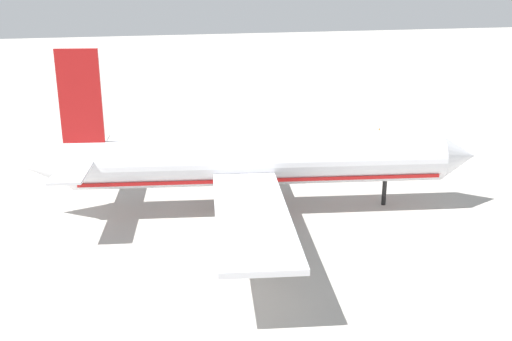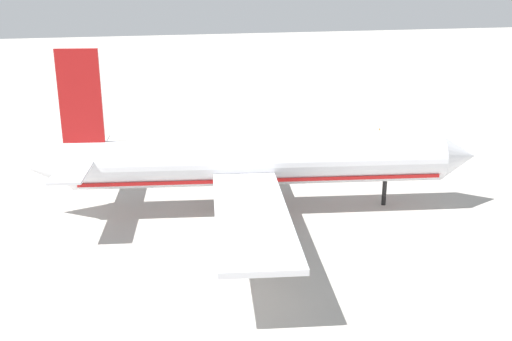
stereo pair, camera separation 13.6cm
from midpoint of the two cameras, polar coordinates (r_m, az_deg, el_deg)
The scene contains 4 objects.
ground_plane at distance 91.50m, azimuth 0.40°, elevation -3.71°, with size 600.00×600.00×0.00m, color #ADA8A0.
airliner at distance 88.97m, azimuth -0.35°, elevation 0.79°, with size 68.90×68.06×24.80m.
baggage_cart_0 at distance 126.98m, azimuth -15.01°, elevation 2.08°, with size 2.17×2.99×0.40m.
traffic_cone_0 at distance 141.96m, azimuth 11.87°, elevation 3.98°, with size 0.36×0.36×0.55m, color orange.
Camera 1 is at (-22.11, -82.01, 34.02)m, focal length 41.18 mm.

